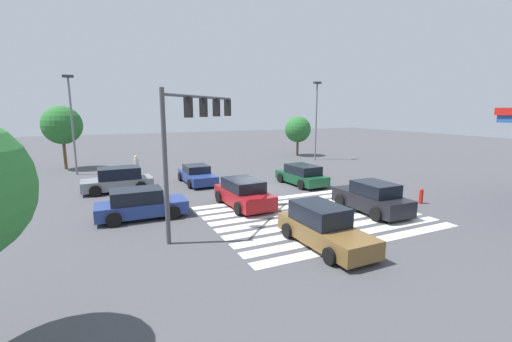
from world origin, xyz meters
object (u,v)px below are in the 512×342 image
object	(u,v)px
car_5	(197,175)
car_1	(302,175)
car_4	(372,198)
traffic_signal_mast	(195,124)
tree_corner_c	(62,125)
fire_hydrant	(421,196)
pedestrian	(136,166)
car_0	(323,227)
street_light_pole_b	(72,116)
tree_corner_b	(298,129)
street_light_pole_a	(316,114)
car_3	(140,204)
car_6	(244,193)
car_2	(118,180)

from	to	relation	value
car_5	car_1	bearing A→B (deg)	60.63
car_4	traffic_signal_mast	bearing A→B (deg)	78.79
car_4	tree_corner_c	size ratio (longest dim) A/B	0.77
car_4	fire_hydrant	size ratio (longest dim) A/B	5.01
car_4	pedestrian	bearing A→B (deg)	35.96
car_0	pedestrian	bearing A→B (deg)	-164.13
street_light_pole_b	tree_corner_b	xyz separation A→B (m)	(22.54, 2.28, -1.73)
street_light_pole_a	tree_corner_c	size ratio (longest dim) A/B	1.44
car_1	car_4	bearing A→B (deg)	175.07
car_1	street_light_pole_b	xyz separation A→B (m)	(-14.52, 11.07, 4.05)
car_3	tree_corner_c	xyz separation A→B (m)	(-4.25, 17.52, 3.18)
car_6	tree_corner_b	distance (m)	21.77
car_0	fire_hydrant	size ratio (longest dim) A/B	5.23
fire_hydrant	tree_corner_b	bearing A→B (deg)	77.24
car_5	fire_hydrant	distance (m)	14.60
pedestrian	tree_corner_c	bearing A→B (deg)	169.83
car_4	car_5	distance (m)	12.40
car_3	car_6	bearing A→B (deg)	-1.18
car_4	car_6	distance (m)	6.75
pedestrian	tree_corner_b	distance (m)	19.44
car_3	tree_corner_b	size ratio (longest dim) A/B	0.96
street_light_pole_b	fire_hydrant	bearing A→B (deg)	-45.33
car_1	street_light_pole_b	bearing A→B (deg)	50.20
car_0	tree_corner_b	distance (m)	26.61
traffic_signal_mast	car_5	world-z (taller)	traffic_signal_mast
car_3	street_light_pole_a	distance (m)	23.32
car_6	pedestrian	xyz separation A→B (m)	(-4.42, 10.37, 0.30)
street_light_pole_a	car_4	bearing A→B (deg)	-116.07
street_light_pole_a	fire_hydrant	distance (m)	17.85
car_4	tree_corner_b	distance (m)	22.18
car_1	car_6	distance (m)	6.71
car_1	fire_hydrant	world-z (taller)	car_1
car_3	car_6	world-z (taller)	car_6
street_light_pole_b	street_light_pole_a	bearing A→B (deg)	-3.60
car_5	fire_hydrant	xyz separation A→B (m)	(9.94, -10.69, -0.17)
car_5	car_2	bearing A→B (deg)	-87.88
car_2	pedestrian	size ratio (longest dim) A/B	2.39
car_5	car_6	size ratio (longest dim) A/B	1.02
car_6	pedestrian	bearing A→B (deg)	-158.90
car_1	tree_corner_c	world-z (taller)	tree_corner_c
car_5	car_6	xyz separation A→B (m)	(0.68, -6.89, 0.12)
car_1	fire_hydrant	bearing A→B (deg)	-156.78
car_1	car_4	world-z (taller)	car_4
car_3	car_4	world-z (taller)	car_4
car_1	fire_hydrant	xyz separation A→B (m)	(3.40, -7.06, -0.25)
traffic_signal_mast	pedestrian	size ratio (longest dim) A/B	3.36
pedestrian	fire_hydrant	world-z (taller)	pedestrian
traffic_signal_mast	street_light_pole_b	distance (m)	17.22
car_3	car_4	distance (m)	11.66
car_3	fire_hydrant	size ratio (longest dim) A/B	4.99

